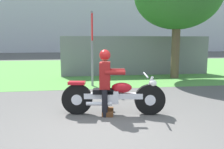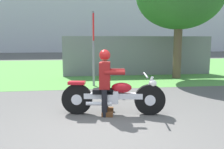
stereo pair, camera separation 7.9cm
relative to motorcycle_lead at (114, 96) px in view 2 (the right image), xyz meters
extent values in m
plane|color=#565451|center=(-0.30, -1.14, -0.40)|extent=(120.00, 120.00, 0.00)
cube|color=#549342|center=(-0.30, 8.70, -0.40)|extent=(60.00, 12.00, 0.01)
cube|color=silver|center=(0.83, 31.64, 6.08)|extent=(58.15, 8.00, 12.95)
cylinder|color=black|center=(0.77, -0.13, -0.07)|extent=(0.67, 0.23, 0.66)
cylinder|color=silver|center=(0.77, -0.13, -0.07)|extent=(0.25, 0.18, 0.23)
cylinder|color=black|center=(-0.79, 0.13, -0.07)|extent=(0.67, 0.23, 0.66)
cylinder|color=silver|center=(-0.79, 0.13, -0.07)|extent=(0.25, 0.18, 0.23)
cube|color=silver|center=(-0.01, 0.00, 0.01)|extent=(1.27, 0.35, 0.12)
cube|color=silver|center=(-0.06, 0.01, -0.01)|extent=(0.36, 0.29, 0.28)
ellipsoid|color=#B2141E|center=(0.17, -0.03, 0.19)|extent=(0.47, 0.31, 0.22)
cube|color=black|center=(-0.22, 0.04, 0.11)|extent=(0.47, 0.31, 0.10)
cube|color=#B2141E|center=(-0.79, 0.13, 0.29)|extent=(0.39, 0.26, 0.06)
cylinder|color=silver|center=(0.73, -0.12, 0.18)|extent=(0.26, 0.09, 0.53)
cylinder|color=silver|center=(0.68, -0.11, 0.47)|extent=(0.14, 0.66, 0.04)
sphere|color=white|center=(0.83, -0.14, 0.29)|extent=(0.16, 0.16, 0.16)
cylinder|color=silver|center=(-0.33, -0.09, -0.13)|extent=(0.56, 0.17, 0.08)
cylinder|color=black|center=(-0.15, 0.21, -0.11)|extent=(0.12, 0.12, 0.58)
cube|color=#593319|center=(-0.09, 0.20, -0.35)|extent=(0.25, 0.14, 0.10)
cylinder|color=black|center=(-0.21, -0.14, -0.11)|extent=(0.12, 0.12, 0.58)
cube|color=#593319|center=(-0.15, -0.15, -0.35)|extent=(0.25, 0.14, 0.10)
cube|color=maroon|center=(-0.18, 0.03, 0.46)|extent=(0.28, 0.41, 0.56)
cylinder|color=maroon|center=(0.06, 0.16, 0.54)|extent=(0.43, 0.16, 0.09)
cylinder|color=maroon|center=(0.01, -0.17, 0.54)|extent=(0.43, 0.16, 0.09)
sphere|color=#996B4C|center=(-0.18, 0.03, 0.86)|extent=(0.20, 0.20, 0.20)
sphere|color=#B21919|center=(-0.18, 0.03, 0.89)|extent=(0.24, 0.24, 0.24)
cylinder|color=brown|center=(3.39, 4.63, 0.72)|extent=(0.35, 0.35, 2.24)
cylinder|color=gray|center=(-0.25, 3.31, 0.90)|extent=(0.08, 0.08, 2.60)
cube|color=red|center=(-0.25, 3.31, 1.65)|extent=(0.04, 0.60, 0.90)
cube|color=slate|center=(2.00, 5.65, 0.50)|extent=(7.00, 0.06, 1.80)
camera|label=1|loc=(-0.76, -4.87, 1.19)|focal=37.36mm
camera|label=2|loc=(-0.68, -4.88, 1.19)|focal=37.36mm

